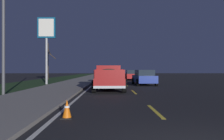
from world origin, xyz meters
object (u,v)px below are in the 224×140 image
at_px(pickup_truck, 109,77).
at_px(street_light_near, 9,23).
at_px(sedan_black, 109,74).
at_px(sedan_blue, 144,77).
at_px(sedan_green, 108,77).
at_px(traffic_cone_near, 67,109).
at_px(gas_price_sign, 47,34).
at_px(sedan_red, 131,75).
at_px(bare_tree_far, 48,60).

bearing_deg(pickup_truck, street_light_near, 115.80).
relative_size(sedan_black, sedan_blue, 1.00).
distance_m(sedan_green, traffic_cone_near, 16.02).
bearing_deg(gas_price_sign, sedan_black, -15.90).
height_order(pickup_truck, street_light_near, street_light_near).
distance_m(sedan_red, sedan_green, 8.92).
relative_size(sedan_green, gas_price_sign, 0.62).
bearing_deg(sedan_red, gas_price_sign, 132.66).
height_order(sedan_black, bare_tree_far, bare_tree_far).
distance_m(sedan_green, street_light_near, 12.31).
xyz_separation_m(bare_tree_far, traffic_cone_near, (-25.46, -8.65, -2.82)).
bearing_deg(traffic_cone_near, sedan_red, -10.98).
relative_size(gas_price_sign, street_light_near, 1.00).
distance_m(sedan_black, sedan_green, 21.82).
height_order(sedan_red, street_light_near, street_light_near).
relative_size(sedan_black, gas_price_sign, 0.62).
height_order(street_light_near, bare_tree_far, street_light_near).
relative_size(sedan_blue, street_light_near, 0.63).
bearing_deg(gas_price_sign, sedan_red, -47.34).
xyz_separation_m(sedan_red, gas_price_sign, (-9.32, 10.12, 4.60)).
bearing_deg(gas_price_sign, pickup_truck, -132.47).
relative_size(sedan_blue, bare_tree_far, 0.73).
bearing_deg(sedan_black, gas_price_sign, 164.10).
bearing_deg(sedan_green, bare_tree_far, 46.05).
bearing_deg(gas_price_sign, street_light_near, -176.05).
bearing_deg(bare_tree_far, sedan_black, -38.34).
bearing_deg(bare_tree_far, sedan_blue, -130.67).
height_order(sedan_red, traffic_cone_near, sedan_red).
bearing_deg(street_light_near, sedan_blue, -50.17).
xyz_separation_m(gas_price_sign, street_light_near, (-9.03, -0.62, -1.04)).
distance_m(pickup_truck, sedan_blue, 6.26).
relative_size(sedan_black, bare_tree_far, 0.73).
distance_m(gas_price_sign, street_light_near, 9.11).
bearing_deg(pickup_truck, sedan_red, -12.58).
relative_size(pickup_truck, bare_tree_far, 0.90).
xyz_separation_m(sedan_blue, sedan_green, (2.10, 3.65, 0.00)).
bearing_deg(sedan_black, sedan_green, -179.77).
bearing_deg(sedan_blue, gas_price_sign, 84.51).
distance_m(pickup_truck, traffic_cone_near, 8.87).
bearing_deg(gas_price_sign, sedan_green, -80.44).
relative_size(pickup_truck, sedan_blue, 1.23).
bearing_deg(pickup_truck, sedan_blue, -35.07).
relative_size(sedan_red, traffic_cone_near, 7.62).
distance_m(pickup_truck, gas_price_sign, 10.06).
xyz_separation_m(pickup_truck, traffic_cone_near, (-8.75, 1.25, -0.70)).
distance_m(street_light_near, bare_tree_far, 20.05).
xyz_separation_m(sedan_green, traffic_cone_near, (-15.97, 1.19, -0.50)).
height_order(pickup_truck, sedan_blue, pickup_truck).
height_order(sedan_black, street_light_near, street_light_near).
height_order(sedan_green, bare_tree_far, bare_tree_far).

